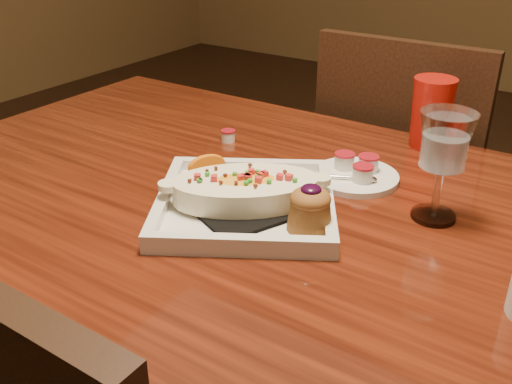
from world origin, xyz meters
The scene contains 7 objects.
table centered at (0.00, 0.00, 0.65)m, with size 1.50×0.90×0.75m.
chair_far centered at (0.00, 0.63, 0.51)m, with size 0.42×0.42×0.93m.
plate centered at (-0.04, -0.03, 0.78)m, with size 0.38×0.38×0.08m.
goblet centered at (0.21, 0.12, 0.87)m, with size 0.08×0.08×0.17m.
saucer centered at (0.05, 0.17, 0.76)m, with size 0.15×0.15×0.10m.
creamer_loose centered at (-0.24, 0.20, 0.76)m, with size 0.03×0.03×0.02m.
red_tumbler centered at (0.11, 0.40, 0.82)m, with size 0.08×0.08×0.14m, color #B7150D.
Camera 1 is at (0.41, -0.69, 1.20)m, focal length 40.00 mm.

